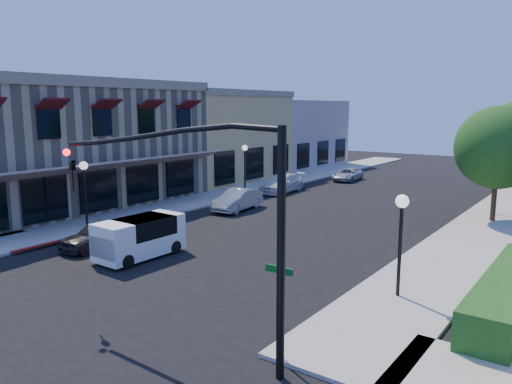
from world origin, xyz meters
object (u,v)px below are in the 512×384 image
Objects in this scene: white_van at (139,235)px; lamppost_left_near at (84,177)px; street_tree_a at (498,148)px; lamppost_left_far at (245,156)px; parked_car_a at (99,235)px; parked_car_b at (238,200)px; signal_mast_arm at (209,200)px; parked_car_c at (282,183)px; street_name_sign at (279,297)px; lamppost_right_far at (497,170)px; lamppost_right_near at (401,220)px; parked_car_d at (347,175)px.

lamppost_left_near is at bearing 163.05° from white_van.
street_tree_a reaches higher than lamppost_left_far.
parked_car_b is at bearing 91.00° from parked_car_a.
lamppost_left_near is at bearing 155.63° from signal_mast_arm.
lamppost_left_far is (-14.36, 20.50, -1.35)m from signal_mast_arm.
street_name_sign is at bearing -61.18° from parked_car_c.
white_van reaches higher than parked_car_b.
street_tree_a reaches higher than lamppost_right_far.
lamppost_right_far reaches higher than street_name_sign.
street_name_sign is 0.62× the size of parked_car_b.
lamppost_left_far is 0.77× the size of parked_car_c.
parked_car_b is (3.70, -5.66, -2.07)m from lamppost_left_far.
lamppost_left_near and lamppost_right_near have the same top height.
signal_mast_arm reaches higher than lamppost_right_far.
parked_car_d is at bearing 69.70° from lamppost_left_far.
parked_car_d is (3.70, 24.00, -2.21)m from lamppost_left_near.
white_van is at bearing 2.34° from parked_car_a.
lamppost_right_near is 16.00m from lamppost_right_far.
lamppost_right_far reaches higher than parked_car_d.
lamppost_left_near reaches higher than parked_car_a.
signal_mast_arm is 2.11× the size of parked_car_d.
parked_car_d is (-13.30, 24.00, -2.21)m from lamppost_right_near.
lamppost_right_near is 0.97× the size of parked_car_a.
lamppost_left_near is 0.77× the size of parked_car_c.
lamppost_left_far is 22.02m from lamppost_right_near.
lamppost_right_near is 21.51m from parked_car_c.
street_name_sign is (-1.30, -19.80, -2.50)m from street_tree_a.
street_name_sign is 0.64× the size of white_van.
signal_mast_arm is at bearing -112.12° from lamppost_right_near.
lamppost_right_far is at bearing 43.26° from lamppost_left_near.
parked_car_c is (-14.70, -0.44, -2.06)m from lamppost_right_far.
signal_mast_arm is 2.98m from street_name_sign.
lamppost_left_near and lamppost_right_far have the same top height.
street_tree_a reaches higher than lamppost_right_near.
signal_mast_arm is 18.59m from parked_car_b.
lamppost_left_near reaches higher than street_name_sign.
lamppost_right_near reaches higher than parked_car_b.
signal_mast_arm reaches higher than parked_car_a.
lamppost_right_near reaches higher than parked_car_a.
signal_mast_arm reaches higher than street_name_sign.
parked_car_b is at bearing 104.51° from white_van.
parked_car_b is at bearing 66.07° from lamppost_left_near.
signal_mast_arm is at bearing -96.70° from lamppost_right_far.
parked_car_b is at bearing -157.40° from street_tree_a.
street_tree_a reaches higher than parked_car_d.
street_name_sign is at bearing -21.83° from white_van.
parked_car_c is at bearing 174.05° from street_tree_a.
street_tree_a reaches higher than street_name_sign.
lamppost_right_far is 0.94× the size of parked_car_d.
street_name_sign is at bearing -99.78° from lamppost_right_near.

